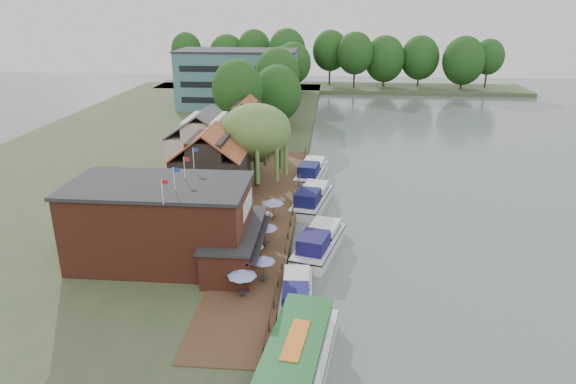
{
  "coord_description": "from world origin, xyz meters",
  "views": [
    {
      "loc": [
        -1.3,
        -40.88,
        22.69
      ],
      "look_at": [
        -6.0,
        12.0,
        3.0
      ],
      "focal_mm": 32.0,
      "sensor_mm": 36.0,
      "label": 1
    }
  ],
  "objects_px": {
    "umbrella_3": "(265,235)",
    "cruiser_2": "(312,196)",
    "tour_boat": "(293,367)",
    "swan": "(323,350)",
    "umbrella_4": "(262,221)",
    "cottage_b": "(206,142)",
    "cruiser_1": "(319,239)",
    "hotel_block": "(238,79)",
    "cottage_a": "(211,165)",
    "cruiser_0": "(296,290)",
    "cruiser_3": "(312,169)",
    "umbrella_0": "(242,283)",
    "willow": "(256,146)",
    "cottage_c": "(247,127)",
    "umbrella_5": "(273,209)",
    "pub": "(183,223)",
    "umbrella_2": "(251,254)",
    "umbrella_1": "(264,268)"
  },
  "relations": [
    {
      "from": "umbrella_0",
      "to": "hotel_block",
      "type": "bearing_deg",
      "value": 100.43
    },
    {
      "from": "umbrella_2",
      "to": "cruiser_3",
      "type": "distance_m",
      "value": 27.59
    },
    {
      "from": "umbrella_0",
      "to": "umbrella_5",
      "type": "bearing_deg",
      "value": 87.69
    },
    {
      "from": "cottage_a",
      "to": "umbrella_2",
      "type": "bearing_deg",
      "value": -65.93
    },
    {
      "from": "willow",
      "to": "cruiser_2",
      "type": "height_order",
      "value": "willow"
    },
    {
      "from": "umbrella_3",
      "to": "cruiser_2",
      "type": "relative_size",
      "value": 0.22
    },
    {
      "from": "umbrella_1",
      "to": "cottage_b",
      "type": "bearing_deg",
      "value": 112.12
    },
    {
      "from": "umbrella_3",
      "to": "umbrella_4",
      "type": "relative_size",
      "value": 1.0
    },
    {
      "from": "cottage_c",
      "to": "tour_boat",
      "type": "distance_m",
      "value": 49.38
    },
    {
      "from": "umbrella_0",
      "to": "tour_boat",
      "type": "xyz_separation_m",
      "value": [
        4.62,
        -8.45,
        -0.72
      ]
    },
    {
      "from": "umbrella_1",
      "to": "tour_boat",
      "type": "distance_m",
      "value": 11.41
    },
    {
      "from": "willow",
      "to": "cruiser_2",
      "type": "distance_m",
      "value": 9.32
    },
    {
      "from": "cottage_b",
      "to": "cruiser_0",
      "type": "bearing_deg",
      "value": -64.18
    },
    {
      "from": "umbrella_1",
      "to": "umbrella_5",
      "type": "height_order",
      "value": "same"
    },
    {
      "from": "cruiser_3",
      "to": "tour_boat",
      "type": "distance_m",
      "value": 40.72
    },
    {
      "from": "cruiser_1",
      "to": "tour_boat",
      "type": "height_order",
      "value": "tour_boat"
    },
    {
      "from": "umbrella_4",
      "to": "umbrella_1",
      "type": "bearing_deg",
      "value": -81.26
    },
    {
      "from": "umbrella_0",
      "to": "cruiser_3",
      "type": "distance_m",
      "value": 32.51
    },
    {
      "from": "swan",
      "to": "cottage_c",
      "type": "bearing_deg",
      "value": 105.72
    },
    {
      "from": "umbrella_5",
      "to": "cruiser_2",
      "type": "xyz_separation_m",
      "value": [
        3.8,
        6.68,
        -0.95
      ]
    },
    {
      "from": "cruiser_0",
      "to": "cruiser_3",
      "type": "xyz_separation_m",
      "value": [
        -0.18,
        30.98,
        0.24
      ]
    },
    {
      "from": "cottage_a",
      "to": "umbrella_0",
      "type": "bearing_deg",
      "value": -70.99
    },
    {
      "from": "hotel_block",
      "to": "cruiser_1",
      "type": "xyz_separation_m",
      "value": [
        19.75,
        -66.25,
        -5.82
      ]
    },
    {
      "from": "hotel_block",
      "to": "cottage_a",
      "type": "bearing_deg",
      "value": -82.87
    },
    {
      "from": "umbrella_1",
      "to": "umbrella_0",
      "type": "bearing_deg",
      "value": -118.64
    },
    {
      "from": "cottage_b",
      "to": "tour_boat",
      "type": "xyz_separation_m",
      "value": [
        14.73,
        -39.06,
        -3.68
      ]
    },
    {
      "from": "cruiser_0",
      "to": "cruiser_1",
      "type": "bearing_deg",
      "value": 77.76
    },
    {
      "from": "cottage_b",
      "to": "cruiser_1",
      "type": "bearing_deg",
      "value": -52.13
    },
    {
      "from": "tour_boat",
      "to": "umbrella_4",
      "type": "bearing_deg",
      "value": 110.57
    },
    {
      "from": "cottage_a",
      "to": "umbrella_0",
      "type": "height_order",
      "value": "cottage_a"
    },
    {
      "from": "cruiser_0",
      "to": "cruiser_2",
      "type": "height_order",
      "value": "cruiser_2"
    },
    {
      "from": "willow",
      "to": "tour_boat",
      "type": "bearing_deg",
      "value": -78.02
    },
    {
      "from": "tour_boat",
      "to": "swan",
      "type": "height_order",
      "value": "tour_boat"
    },
    {
      "from": "pub",
      "to": "cruiser_2",
      "type": "relative_size",
      "value": 1.83
    },
    {
      "from": "pub",
      "to": "cruiser_3",
      "type": "relative_size",
      "value": 1.84
    },
    {
      "from": "cruiser_3",
      "to": "cottage_a",
      "type": "bearing_deg",
      "value": -125.44
    },
    {
      "from": "umbrella_4",
      "to": "cruiser_2",
      "type": "distance_m",
      "value": 10.91
    },
    {
      "from": "umbrella_5",
      "to": "umbrella_3",
      "type": "bearing_deg",
      "value": -90.07
    },
    {
      "from": "cruiser_2",
      "to": "swan",
      "type": "distance_m",
      "value": 26.83
    },
    {
      "from": "cottage_a",
      "to": "cottage_c",
      "type": "distance_m",
      "value": 19.03
    },
    {
      "from": "umbrella_3",
      "to": "pub",
      "type": "bearing_deg",
      "value": -153.91
    },
    {
      "from": "cruiser_1",
      "to": "cottage_b",
      "type": "bearing_deg",
      "value": 141.6
    },
    {
      "from": "cottage_c",
      "to": "umbrella_1",
      "type": "distance_m",
      "value": 38.01
    },
    {
      "from": "umbrella_2",
      "to": "umbrella_5",
      "type": "xyz_separation_m",
      "value": [
        0.74,
        10.22,
        0.0
      ]
    },
    {
      "from": "umbrella_4",
      "to": "swan",
      "type": "distance_m",
      "value": 18.19
    },
    {
      "from": "hotel_block",
      "to": "umbrella_2",
      "type": "bearing_deg",
      "value": -78.96
    },
    {
      "from": "cruiser_3",
      "to": "swan",
      "type": "xyz_separation_m",
      "value": [
        2.5,
        -37.1,
        -1.12
      ]
    },
    {
      "from": "umbrella_1",
      "to": "swan",
      "type": "height_order",
      "value": "umbrella_1"
    },
    {
      "from": "cruiser_0",
      "to": "cruiser_3",
      "type": "distance_m",
      "value": 30.99
    },
    {
      "from": "cottage_c",
      "to": "cruiser_3",
      "type": "distance_m",
      "value": 13.02
    }
  ]
}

